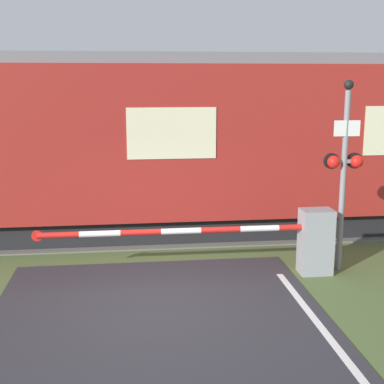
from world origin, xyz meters
TOP-DOWN VIEW (x-y plane):
  - ground_plane at (0.00, 0.00)m, footprint 80.00×80.00m
  - track_bed at (0.00, 4.40)m, footprint 36.00×3.20m
  - train at (0.51, 4.40)m, footprint 18.83×3.12m
  - crossing_barrier at (2.68, 1.05)m, footprint 5.55×0.44m
  - signal_post at (3.62, 1.17)m, footprint 0.75×0.26m

SIDE VIEW (x-z plane):
  - ground_plane at x=0.00m, z-range 0.00..0.00m
  - track_bed at x=0.00m, z-range -0.04..0.09m
  - crossing_barrier at x=2.68m, z-range 0.05..1.30m
  - signal_post at x=3.62m, z-range 0.24..3.89m
  - train at x=0.51m, z-range 0.05..4.26m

